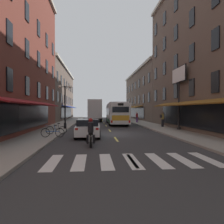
# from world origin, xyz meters

# --- Properties ---
(ground_plane) EXTENTS (34.80, 80.00, 0.10)m
(ground_plane) POSITION_xyz_m (0.00, 0.00, -0.05)
(ground_plane) COLOR #333335
(lane_centre_dashes) EXTENTS (0.14, 73.90, 0.01)m
(lane_centre_dashes) POSITION_xyz_m (0.00, -0.25, 0.00)
(lane_centre_dashes) COLOR #DBCC4C
(lane_centre_dashes) RESTS_ON ground
(crosswalk_near) EXTENTS (7.10, 2.80, 0.01)m
(crosswalk_near) POSITION_xyz_m (0.00, -10.00, 0.00)
(crosswalk_near) COLOR silver
(crosswalk_near) RESTS_ON ground
(sidewalk_left) EXTENTS (3.00, 80.00, 0.14)m
(sidewalk_left) POSITION_xyz_m (-5.90, 0.00, 0.07)
(sidewalk_left) COLOR gray
(sidewalk_left) RESTS_ON ground
(sidewalk_right) EXTENTS (3.00, 80.00, 0.14)m
(sidewalk_right) POSITION_xyz_m (5.90, 0.00, 0.07)
(sidewalk_right) COLOR gray
(sidewalk_right) RESTS_ON ground
(billboard_sign) EXTENTS (0.40, 3.35, 6.39)m
(billboard_sign) POSITION_xyz_m (7.05, 2.21, 5.09)
(billboard_sign) COLOR black
(billboard_sign) RESTS_ON sidewalk_right
(transit_bus) EXTENTS (2.78, 11.37, 3.16)m
(transit_bus) POSITION_xyz_m (1.72, 12.54, 1.66)
(transit_bus) COLOR silver
(transit_bus) RESTS_ON ground
(box_truck) EXTENTS (2.51, 6.73, 3.90)m
(box_truck) POSITION_xyz_m (-1.49, 19.43, 2.01)
(box_truck) COLOR #B21E19
(box_truck) RESTS_ON ground
(sedan_near) EXTENTS (1.95, 4.57, 1.38)m
(sedan_near) POSITION_xyz_m (-1.62, 28.07, 0.71)
(sedan_near) COLOR silver
(sedan_near) RESTS_ON ground
(sedan_mid) EXTENTS (1.95, 4.63, 1.41)m
(sedan_mid) POSITION_xyz_m (-2.07, -1.96, 0.72)
(sedan_mid) COLOR silver
(sedan_mid) RESTS_ON ground
(motorcycle_rider) EXTENTS (0.62, 2.07, 1.66)m
(motorcycle_rider) POSITION_xyz_m (-1.81, -6.14, 0.71)
(motorcycle_rider) COLOR black
(motorcycle_rider) RESTS_ON ground
(bicycle_near) EXTENTS (1.71, 0.48, 0.91)m
(bicycle_near) POSITION_xyz_m (-4.70, -1.12, 0.50)
(bicycle_near) COLOR black
(bicycle_near) RESTS_ON sidewalk_left
(bicycle_mid) EXTENTS (1.71, 0.48, 0.91)m
(bicycle_mid) POSITION_xyz_m (-4.63, -3.07, 0.50)
(bicycle_mid) COLOR black
(bicycle_mid) RESTS_ON sidewalk_left
(pedestrian_near) EXTENTS (0.53, 0.41, 1.82)m
(pedestrian_near) POSITION_xyz_m (6.45, 5.57, 1.11)
(pedestrian_near) COLOR black
(pedestrian_near) RESTS_ON sidewalk_right
(pedestrian_mid) EXTENTS (0.36, 0.36, 1.63)m
(pedestrian_mid) POSITION_xyz_m (5.24, 14.64, 0.97)
(pedestrian_mid) COLOR #66387F
(pedestrian_mid) RESTS_ON sidewalk_right
(street_lamp_twin) EXTENTS (1.42, 0.32, 4.62)m
(street_lamp_twin) POSITION_xyz_m (-4.71, 4.19, 2.71)
(street_lamp_twin) COLOR black
(street_lamp_twin) RESTS_ON sidewalk_left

